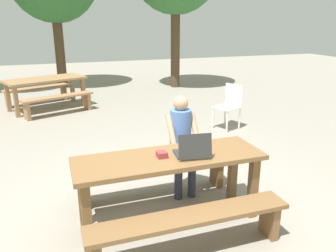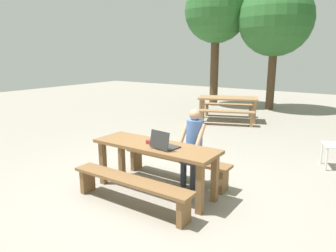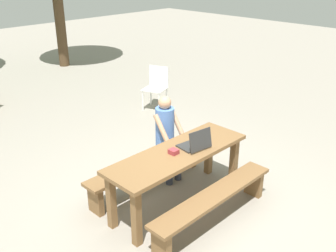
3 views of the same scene
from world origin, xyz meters
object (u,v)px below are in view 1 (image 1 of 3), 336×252
(small_pouch, at_px, (162,154))
(picnic_table_mid, at_px, (45,83))
(laptop, at_px, (193,151))
(picnic_table_front, at_px, (169,167))
(plastic_chair, at_px, (229,105))
(person_seated, at_px, (182,140))

(small_pouch, xyz_separation_m, picnic_table_mid, (-1.17, 5.64, -0.15))
(small_pouch, relative_size, picnic_table_mid, 0.05)
(laptop, distance_m, picnic_table_mid, 5.92)
(picnic_table_front, height_order, laptop, laptop)
(plastic_chair, bearing_deg, laptop, -56.35)
(small_pouch, bearing_deg, picnic_table_mid, 101.67)
(small_pouch, bearing_deg, plastic_chair, 49.80)
(person_seated, height_order, picnic_table_mid, person_seated)
(laptop, distance_m, small_pouch, 0.32)
(picnic_table_front, xyz_separation_m, person_seated, (0.35, 0.55, 0.07))
(person_seated, relative_size, picnic_table_mid, 0.62)
(small_pouch, height_order, plastic_chair, plastic_chair)
(picnic_table_front, xyz_separation_m, small_pouch, (-0.08, -0.00, 0.16))
(picnic_table_front, bearing_deg, picnic_table_mid, 102.49)
(picnic_table_mid, bearing_deg, laptop, -96.69)
(picnic_table_front, height_order, small_pouch, small_pouch)
(picnic_table_front, distance_m, small_pouch, 0.18)
(person_seated, distance_m, picnic_table_mid, 5.34)
(person_seated, bearing_deg, plastic_chair, 49.34)
(person_seated, height_order, plastic_chair, person_seated)
(person_seated, bearing_deg, picnic_table_front, -122.49)
(small_pouch, bearing_deg, laptop, -15.90)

